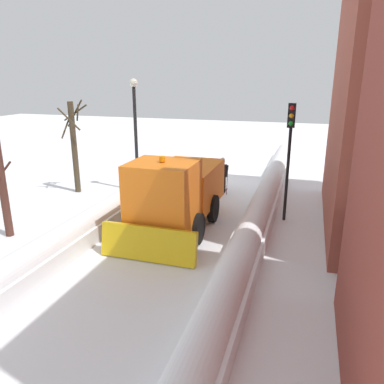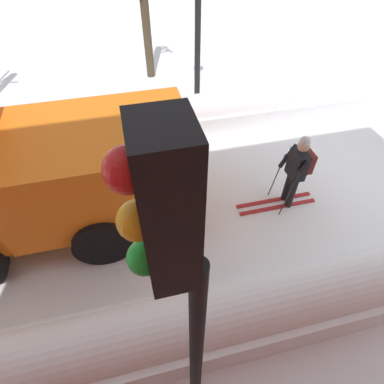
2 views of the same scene
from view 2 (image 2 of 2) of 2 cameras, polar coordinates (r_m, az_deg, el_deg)
name	(u,v)px [view 2 (image 2 of 2)]	position (r m, az deg, el deg)	size (l,w,h in m)	color
plow_truck	(27,173)	(6.33, -28.10, 3.12)	(3.20, 5.98, 3.12)	orange
skier	(296,169)	(6.73, 18.67, 4.00)	(0.62, 1.80, 1.81)	black
traffic_light_pole	(183,310)	(2.14, -1.72, -20.83)	(0.28, 0.42, 4.68)	black
bare_tree_near	(144,2)	(11.60, -8.75, 31.33)	(1.27, 1.09, 4.58)	#443827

